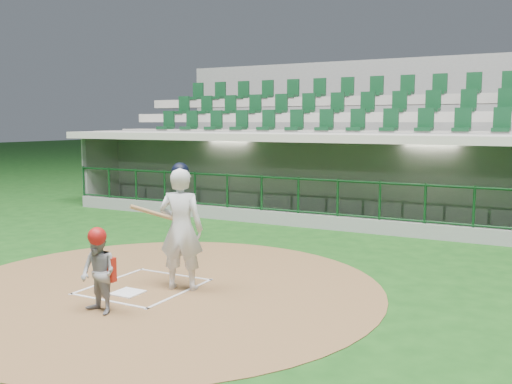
% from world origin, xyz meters
% --- Properties ---
extents(ground, '(120.00, 120.00, 0.00)m').
position_xyz_m(ground, '(0.00, 0.00, 0.00)').
color(ground, '#134112').
rests_on(ground, ground).
extents(dirt_circle, '(7.20, 7.20, 0.01)m').
position_xyz_m(dirt_circle, '(0.30, -0.20, 0.01)').
color(dirt_circle, brown).
rests_on(dirt_circle, ground).
extents(home_plate, '(0.43, 0.43, 0.02)m').
position_xyz_m(home_plate, '(0.00, -0.70, 0.02)').
color(home_plate, white).
rests_on(home_plate, dirt_circle).
extents(batter_box_chalk, '(1.55, 1.80, 0.01)m').
position_xyz_m(batter_box_chalk, '(0.00, -0.30, 0.02)').
color(batter_box_chalk, white).
rests_on(batter_box_chalk, ground).
extents(dugout_structure, '(16.40, 3.70, 3.00)m').
position_xyz_m(dugout_structure, '(0.14, 7.83, 0.96)').
color(dugout_structure, gray).
rests_on(dugout_structure, ground).
extents(seating_deck, '(17.00, 6.72, 5.15)m').
position_xyz_m(seating_deck, '(0.00, 10.91, 1.42)').
color(seating_deck, slate).
rests_on(seating_deck, ground).
extents(batter, '(0.95, 0.98, 2.06)m').
position_xyz_m(batter, '(0.62, -0.10, 1.03)').
color(batter, silver).
rests_on(batter, dirt_circle).
extents(catcher, '(0.64, 0.54, 1.24)m').
position_xyz_m(catcher, '(0.28, -1.61, 0.62)').
color(catcher, gray).
rests_on(catcher, dirt_circle).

